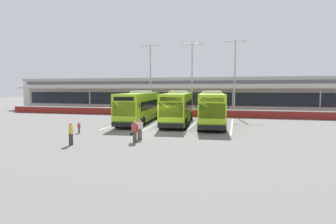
% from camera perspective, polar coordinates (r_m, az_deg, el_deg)
% --- Properties ---
extents(ground_plane, '(200.00, 200.00, 0.00)m').
position_cam_1_polar(ground_plane, '(25.87, -1.18, -4.09)').
color(ground_plane, '#605E5B').
extents(terminal_building, '(70.00, 13.00, 6.00)m').
position_cam_1_polar(terminal_building, '(52.02, 6.56, 3.71)').
color(terminal_building, beige).
rests_on(terminal_building, ground).
extents(red_barrier_wall, '(60.00, 0.40, 1.10)m').
position_cam_1_polar(red_barrier_wall, '(39.89, 4.24, -0.15)').
color(red_barrier_wall, maroon).
rests_on(red_barrier_wall, ground).
extents(coach_bus_leftmost, '(3.85, 12.33, 3.78)m').
position_cam_1_polar(coach_bus_leftmost, '(32.66, -5.95, 0.90)').
color(coach_bus_leftmost, '#9ED11E').
rests_on(coach_bus_leftmost, ground).
extents(coach_bus_left_centre, '(3.85, 12.33, 3.78)m').
position_cam_1_polar(coach_bus_left_centre, '(31.71, 2.08, 0.81)').
color(coach_bus_left_centre, '#9ED11E').
rests_on(coach_bus_left_centre, ground).
extents(coach_bus_centre, '(3.85, 12.33, 3.78)m').
position_cam_1_polar(coach_bus_centre, '(30.73, 9.04, 0.62)').
color(coach_bus_centre, '#9ED11E').
rests_on(coach_bus_centre, ground).
extents(bay_stripe_far_west, '(0.14, 13.00, 0.01)m').
position_cam_1_polar(bay_stripe_far_west, '(33.54, -8.94, -2.09)').
color(bay_stripe_far_west, silver).
rests_on(bay_stripe_far_west, ground).
extents(bay_stripe_west, '(0.14, 13.00, 0.01)m').
position_cam_1_polar(bay_stripe_west, '(32.15, -2.01, -2.33)').
color(bay_stripe_west, silver).
rests_on(bay_stripe_west, ground).
extents(bay_stripe_mid_west, '(0.14, 13.00, 0.01)m').
position_cam_1_polar(bay_stripe_mid_west, '(31.27, 5.41, -2.55)').
color(bay_stripe_mid_west, silver).
rests_on(bay_stripe_mid_west, ground).
extents(bay_stripe_centre, '(0.14, 13.00, 0.01)m').
position_cam_1_polar(bay_stripe_centre, '(30.94, 13.14, -2.74)').
color(bay_stripe_centre, silver).
rests_on(bay_stripe_centre, ground).
extents(pedestrian_with_handbag, '(0.63, 0.36, 1.62)m').
position_cam_1_polar(pedestrian_with_handbag, '(20.68, -6.98, -3.98)').
color(pedestrian_with_handbag, '#4C4238').
rests_on(pedestrian_with_handbag, ground).
extents(pedestrian_in_dark_coat, '(0.44, 0.45, 1.62)m').
position_cam_1_polar(pedestrian_in_dark_coat, '(20.74, -19.58, -4.15)').
color(pedestrian_in_dark_coat, '#33333D').
rests_on(pedestrian_in_dark_coat, ground).
extents(pedestrian_child, '(0.33, 0.23, 1.00)m').
position_cam_1_polar(pedestrian_child, '(26.11, -18.04, -3.04)').
color(pedestrian_child, '#33333D').
rests_on(pedestrian_child, ground).
extents(pedestrian_near_bin, '(0.52, 0.35, 1.62)m').
position_cam_1_polar(pedestrian_near_bin, '(21.81, -5.92, -3.46)').
color(pedestrian_near_bin, '#4C4238').
rests_on(pedestrian_near_bin, ground).
extents(lamp_post_west, '(3.24, 0.28, 11.00)m').
position_cam_1_polar(lamp_post_west, '(44.06, -3.66, 7.79)').
color(lamp_post_west, '#9E9EA3').
rests_on(lamp_post_west, ground).
extents(lamp_post_centre, '(3.24, 0.28, 11.00)m').
position_cam_1_polar(lamp_post_centre, '(42.64, 5.01, 7.88)').
color(lamp_post_centre, '#9E9EA3').
rests_on(lamp_post_centre, ground).
extents(lamp_post_east, '(3.24, 0.28, 11.00)m').
position_cam_1_polar(lamp_post_east, '(41.22, 13.74, 7.87)').
color(lamp_post_east, '#9E9EA3').
rests_on(lamp_post_east, ground).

